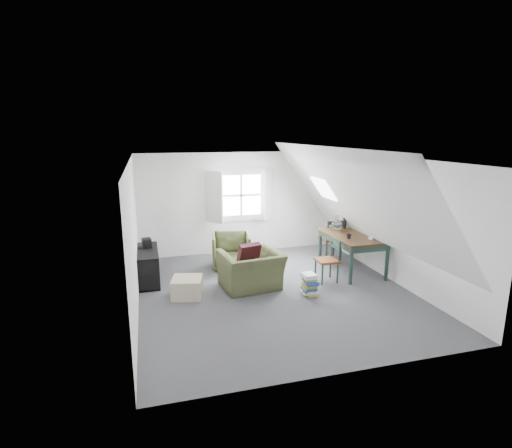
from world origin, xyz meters
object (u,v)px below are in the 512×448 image
object	(u,v)px
dining_chair_far	(331,238)
media_shelf	(148,267)
ottoman	(187,287)
armchair_far	(231,267)
dining_table	(352,239)
armchair_near	(251,288)
magazine_stack	(310,284)
dining_chair_near	(328,260)

from	to	relation	value
dining_chair_far	media_shelf	bearing A→B (deg)	5.32
ottoman	dining_chair_far	xyz separation A→B (m)	(3.55, 1.34, 0.33)
armchair_far	dining_table	size ratio (longest dim) A/B	0.52
dining_chair_far	media_shelf	size ratio (longest dim) A/B	0.77
armchair_near	armchair_far	size ratio (longest dim) A/B	1.31
armchair_near	dining_chair_far	xyz separation A→B (m)	(2.32, 1.26, 0.51)
dining_table	dining_chair_far	world-z (taller)	dining_chair_far
armchair_near	magazine_stack	distance (m)	1.17
magazine_stack	dining_chair_far	bearing A→B (deg)	54.32
dining_chair_far	magazine_stack	world-z (taller)	dining_chair_far
armchair_far	dining_chair_far	distance (m)	2.48
dining_table	magazine_stack	size ratio (longest dim) A/B	4.05
armchair_near	ottoman	size ratio (longest dim) A/B	2.09
armchair_far	dining_chair_near	world-z (taller)	dining_chair_near
dining_chair_far	armchair_far	bearing A→B (deg)	-0.79
dining_chair_far	magazine_stack	xyz separation A→B (m)	(-1.34, -1.87, -0.30)
dining_chair_far	dining_chair_near	world-z (taller)	dining_chair_far
armchair_near	armchair_far	bearing A→B (deg)	-92.88
dining_table	dining_chair_near	bearing A→B (deg)	-149.91
armchair_near	dining_table	distance (m)	2.50
armchair_far	dining_chair_near	distance (m)	2.25
armchair_far	ottoman	bearing A→B (deg)	-118.45
ottoman	media_shelf	size ratio (longest dim) A/B	0.42
dining_chair_near	magazine_stack	world-z (taller)	dining_chair_near
dining_chair_far	dining_chair_near	size ratio (longest dim) A/B	1.11
media_shelf	dining_chair_far	bearing A→B (deg)	3.01
dining_table	magazine_stack	bearing A→B (deg)	-144.66
armchair_far	dining_table	distance (m)	2.74
armchair_near	dining_table	xyz separation A→B (m)	(2.37, 0.39, 0.71)
armchair_near	magazine_stack	size ratio (longest dim) A/B	2.77
ottoman	media_shelf	world-z (taller)	media_shelf
armchair_near	dining_table	bearing A→B (deg)	-178.15
armchair_far	dining_chair_far	bearing A→B (deg)	9.11
ottoman	magazine_stack	distance (m)	2.28
armchair_near	media_shelf	distance (m)	2.14
dining_table	dining_chair_near	size ratio (longest dim) A/B	1.87
ottoman	dining_chair_far	distance (m)	3.81
dining_chair_far	dining_chair_near	distance (m)	1.49
ottoman	dining_chair_near	distance (m)	2.86
armchair_far	magazine_stack	bearing A→B (deg)	-50.19
dining_chair_near	media_shelf	distance (m)	3.66
armchair_near	ottoman	world-z (taller)	armchair_near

